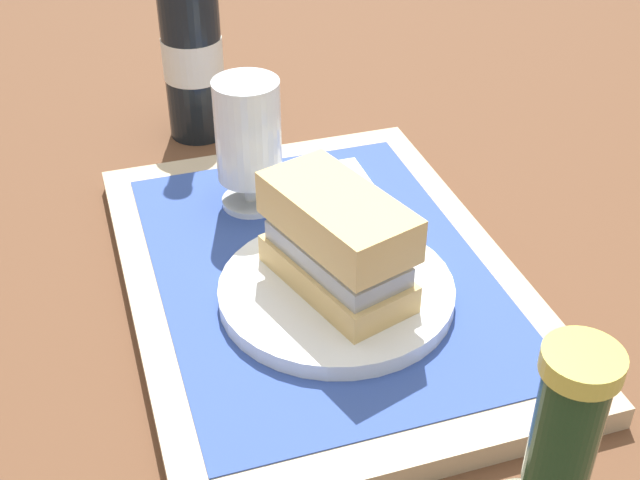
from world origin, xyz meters
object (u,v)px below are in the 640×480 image
object	(u,v)px
plate	(342,290)
beer_glass	(248,140)
sandwich	(340,237)
beer_bottle	(192,45)

from	to	relation	value
plate	beer_glass	xyz separation A→B (m)	(0.16, 0.04, 0.06)
sandwich	beer_glass	world-z (taller)	beer_glass
plate	beer_glass	distance (m)	0.17
sandwich	beer_bottle	size ratio (longest dim) A/B	0.54
sandwich	plate	bearing A→B (deg)	180.00
sandwich	beer_bottle	distance (m)	0.36
sandwich	beer_glass	distance (m)	0.16
plate	sandwich	distance (m)	0.05
beer_glass	sandwich	bearing A→B (deg)	-167.49
plate	sandwich	xyz separation A→B (m)	(0.00, 0.00, 0.05)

